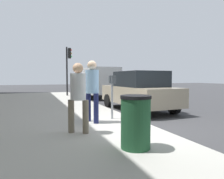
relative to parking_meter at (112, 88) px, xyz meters
name	(u,v)px	position (x,y,z in m)	size (l,w,h in m)	color
ground_plane	(145,127)	(-0.87, -0.72, -1.17)	(80.00, 80.00, 0.00)	#38383A
sidewalk_slab	(39,135)	(-0.87, 2.28, -1.09)	(28.00, 6.00, 0.15)	#A8A59E
parking_meter	(112,88)	(0.00, 0.00, 0.00)	(0.36, 0.12, 1.41)	gray
pedestrian_at_meter	(92,86)	(-0.25, 0.74, 0.09)	(0.53, 0.40, 1.85)	#191E4C
pedestrian_bystander	(78,92)	(-1.30, 1.38, -0.03)	(0.37, 0.46, 1.69)	#726656
parked_sedan_near	(139,91)	(2.05, -2.07, -0.27)	(4.46, 2.09, 1.77)	gray
parked_van_far	(96,81)	(8.77, -2.07, 0.09)	(5.21, 2.15, 2.18)	silver
traffic_signal	(68,63)	(9.39, -0.12, 1.41)	(0.24, 0.44, 3.60)	black
trash_bin	(136,122)	(-2.77, 0.59, -0.51)	(0.59, 0.59, 1.01)	#1E4C2D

